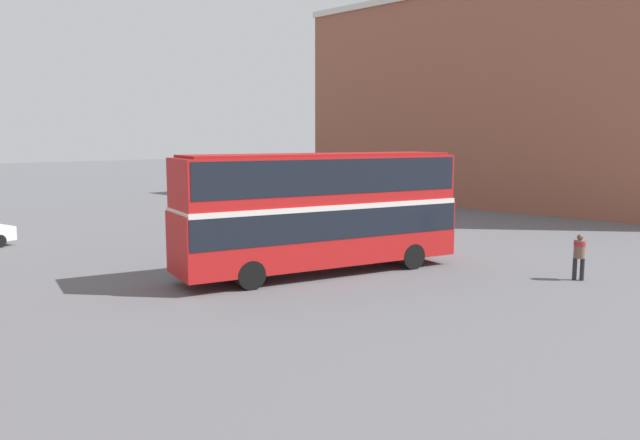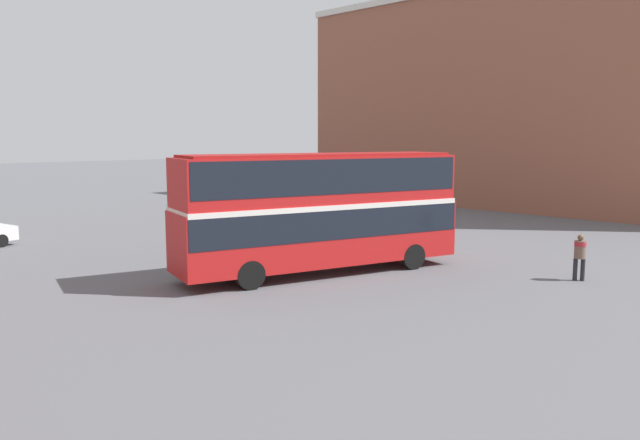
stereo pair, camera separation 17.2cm
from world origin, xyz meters
TOP-DOWN VIEW (x-y plane):
  - ground_plane at (0.00, 0.00)m, footprint 240.00×240.00m
  - building_row_right at (27.11, 7.69)m, footprint 10.24×33.49m
  - double_decker_bus at (-1.28, -0.03)m, footprint 11.65×5.50m
  - pedestrian_foreground at (4.69, -7.67)m, footprint 0.59×0.59m
  - parked_car_kerb_far at (12.41, 11.84)m, footprint 4.16×2.23m

SIDE VIEW (x-z plane):
  - ground_plane at x=0.00m, z-range 0.00..0.00m
  - parked_car_kerb_far at x=12.41m, z-range 0.01..1.59m
  - pedestrian_foreground at x=4.69m, z-range 0.19..1.93m
  - double_decker_bus at x=-1.28m, z-range 0.35..5.02m
  - building_row_right at x=27.11m, z-range 0.01..16.42m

